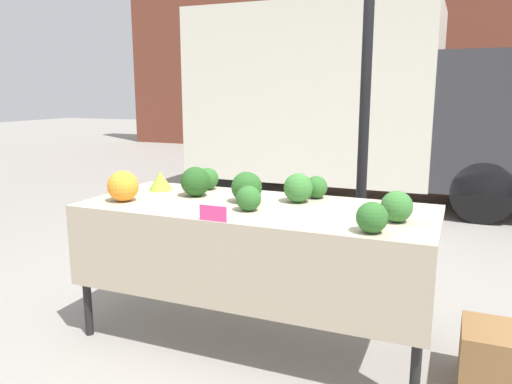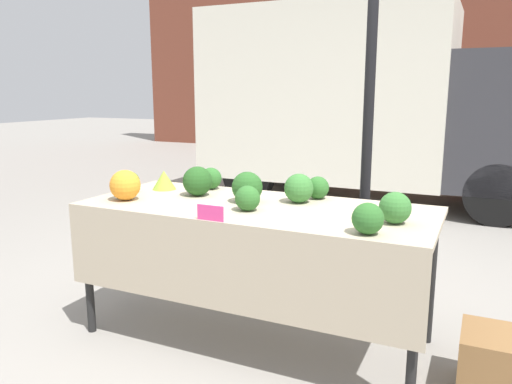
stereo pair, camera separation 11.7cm
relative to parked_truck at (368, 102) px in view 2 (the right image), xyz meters
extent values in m
plane|color=gray|center=(0.31, -4.31, -1.36)|extent=(40.00, 40.00, 0.00)
cube|color=brown|center=(0.31, 5.92, 1.59)|extent=(16.00, 0.60, 5.90)
cylinder|color=black|center=(0.79, -3.56, -0.14)|extent=(0.07, 0.07, 2.44)
cube|color=silver|center=(-0.55, 0.00, 0.10)|extent=(3.25, 1.91, 2.27)
cylinder|color=black|center=(1.67, -0.77, -1.00)|extent=(0.72, 0.22, 0.72)
cylinder|color=black|center=(1.67, 0.77, -1.00)|extent=(0.72, 0.22, 0.72)
cylinder|color=black|center=(-1.44, -0.77, -1.00)|extent=(0.72, 0.22, 0.72)
cylinder|color=black|center=(-1.44, 0.77, -1.00)|extent=(0.72, 0.22, 0.72)
cube|color=tan|center=(0.31, -4.31, -0.54)|extent=(2.07, 0.87, 0.03)
cube|color=tan|center=(0.31, -4.74, -0.78)|extent=(2.07, 0.01, 0.46)
cylinder|color=black|center=(-0.67, -4.68, -0.96)|extent=(0.05, 0.05, 0.81)
cylinder|color=black|center=(1.28, -4.68, -0.96)|extent=(0.05, 0.05, 0.81)
cylinder|color=black|center=(-0.67, -3.93, -0.96)|extent=(0.05, 0.05, 0.81)
cylinder|color=black|center=(1.28, -3.93, -0.96)|extent=(0.05, 0.05, 0.81)
sphere|color=orange|center=(-0.49, -4.51, -0.43)|extent=(0.19, 0.19, 0.19)
cone|color=#93B238|center=(-0.47, -4.13, -0.46)|extent=(0.16, 0.16, 0.13)
sphere|color=#2D6628|center=(0.58, -3.98, -0.45)|extent=(0.14, 0.14, 0.14)
sphere|color=#2D6628|center=(-0.61, -4.32, -0.45)|extent=(0.14, 0.14, 0.14)
sphere|color=#387533|center=(0.51, -4.13, -0.43)|extent=(0.18, 0.18, 0.18)
sphere|color=#387533|center=(1.12, -4.38, -0.44)|extent=(0.16, 0.16, 0.16)
sphere|color=#285B23|center=(0.22, -4.25, -0.43)|extent=(0.19, 0.19, 0.19)
sphere|color=#2D6628|center=(0.32, -4.45, -0.45)|extent=(0.14, 0.14, 0.14)
sphere|color=#23511E|center=(-0.15, -4.21, -0.43)|extent=(0.19, 0.19, 0.19)
sphere|color=#2D6628|center=(-0.18, -3.98, -0.45)|extent=(0.15, 0.15, 0.15)
sphere|color=#2D6628|center=(1.04, -4.64, -0.45)|extent=(0.15, 0.15, 0.15)
cube|color=#E53D84|center=(0.24, -4.73, -0.48)|extent=(0.15, 0.01, 0.08)
camera|label=1|loc=(1.40, -6.96, 0.14)|focal=35.00mm
camera|label=2|loc=(1.51, -6.91, 0.14)|focal=35.00mm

